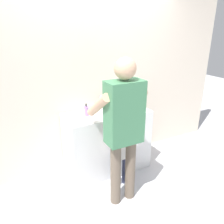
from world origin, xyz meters
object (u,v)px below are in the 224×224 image
toothbrush_cup (129,103)px  child_toddler (121,149)px  adult_parent (123,122)px  soap_bottle (86,111)px

toothbrush_cup → child_toddler: toothbrush_cup is taller
toothbrush_cup → child_toddler: size_ratio=0.23×
child_toddler → adult_parent: size_ratio=0.52×
toothbrush_cup → adult_parent: (-0.51, -0.69, 0.08)m
soap_bottle → adult_parent: (0.17, -0.66, 0.07)m
soap_bottle → child_toddler: size_ratio=0.19×
toothbrush_cup → child_toddler: (-0.39, -0.45, -0.41)m
adult_parent → soap_bottle: bearing=104.5°
child_toddler → toothbrush_cup: bearing=49.2°
adult_parent → child_toddler: bearing=63.5°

